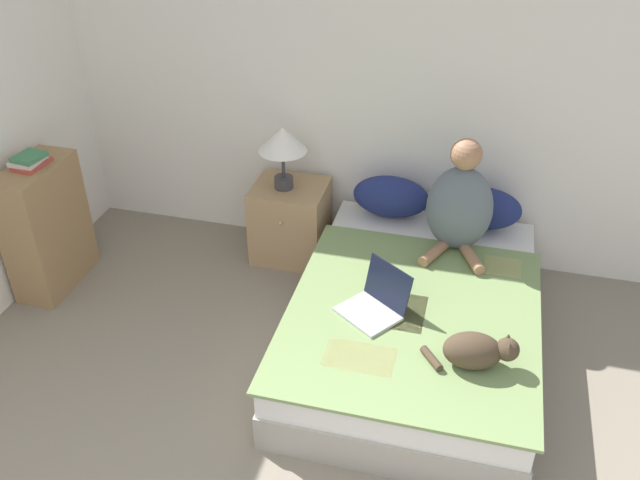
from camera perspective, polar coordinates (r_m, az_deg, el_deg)
The scene contains 11 objects.
wall_back at distance 4.66m, azimuth 3.40°, elevation 13.18°, with size 5.18×0.05×2.55m.
bed at distance 4.18m, azimuth 7.95°, elevation -6.78°, with size 1.42×2.03×0.41m.
pillow_near at distance 4.71m, azimuth 5.98°, elevation 3.65°, with size 0.53×0.27×0.29m.
pillow_far at distance 4.68m, azimuth 13.47°, elevation 2.63°, with size 0.53×0.27×0.29m.
person_sitting at distance 4.33m, azimuth 11.69°, elevation 2.91°, with size 0.42×0.41×0.77m.
cat_tabby at distance 3.58m, azimuth 13.06°, elevation -9.05°, with size 0.50×0.23×0.20m.
laptop_open at distance 3.86m, azimuth 4.64°, elevation -5.34°, with size 0.44×0.44×0.27m.
nightstand at distance 4.93m, azimuth -2.50°, elevation 1.59°, with size 0.51×0.47×0.57m.
table_lamp at distance 4.61m, azimuth -3.17°, elevation 8.20°, with size 0.33×0.33×0.45m.
bookshelf at distance 4.91m, azimuth -22.06°, elevation 1.05°, with size 0.29×0.61×0.90m.
book_stack_top at distance 4.69m, azimuth -23.26°, elevation 6.15°, with size 0.19×0.24×0.08m.
Camera 1 is at (0.84, -0.68, 2.87)m, focal length 38.00 mm.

